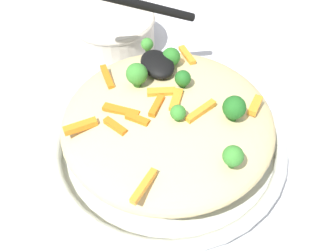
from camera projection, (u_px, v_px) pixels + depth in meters
The scene contains 24 objects.
ground_plane at pixel (168, 155), 0.54m from camera, with size 2.40×2.40×0.00m, color silver.
serving_bowl at pixel (168, 146), 0.53m from camera, with size 0.31×0.31×0.04m.
pasta_mound at pixel (168, 122), 0.49m from camera, with size 0.26×0.26×0.06m, color #DBC689.
carrot_piece_0 at pixel (144, 186), 0.40m from camera, with size 0.04×0.01×0.01m, color orange.
carrot_piece_1 at pixel (80, 126), 0.45m from camera, with size 0.04×0.01×0.01m, color orange.
carrot_piece_2 at pixel (177, 103), 0.47m from camera, with size 0.03×0.01×0.01m, color orange.
carrot_piece_3 at pixel (201, 111), 0.46m from camera, with size 0.04×0.01×0.01m, color orange.
carrot_piece_4 at pixel (121, 111), 0.46m from camera, with size 0.04×0.01×0.01m, color orange.
carrot_piece_5 at pixel (115, 127), 0.45m from camera, with size 0.03×0.01×0.01m, color orange.
carrot_piece_6 at pixel (107, 77), 0.51m from camera, with size 0.04×0.01×0.01m, color orange.
carrot_piece_7 at pixel (158, 108), 0.46m from camera, with size 0.03×0.01×0.01m, color orange.
carrot_piece_8 at pixel (187, 55), 0.54m from camera, with size 0.04×0.01×0.01m, color orange.
carrot_piece_9 at pixel (137, 119), 0.45m from camera, with size 0.03×0.01×0.01m, color orange.
carrot_piece_10 at pixel (255, 105), 0.47m from camera, with size 0.03×0.01×0.01m, color orange.
carrot_piece_11 at pixel (158, 93), 0.48m from camera, with size 0.03×0.01×0.01m, color orange.
broccoli_floret_0 at pixel (147, 44), 0.54m from camera, with size 0.02×0.02×0.02m.
broccoli_floret_1 at pixel (234, 108), 0.45m from camera, with size 0.03×0.03×0.03m.
broccoli_floret_2 at pixel (233, 156), 0.41m from camera, with size 0.02×0.02×0.03m.
broccoli_floret_3 at pixel (183, 79), 0.48m from camera, with size 0.02×0.02×0.02m.
broccoli_floret_4 at pixel (137, 74), 0.48m from camera, with size 0.03×0.03×0.03m.
broccoli_floret_5 at pixel (175, 114), 0.44m from camera, with size 0.02×0.02×0.02m.
broccoli_floret_6 at pixel (171, 57), 0.51m from camera, with size 0.02×0.02×0.03m.
serving_spoon at pixel (149, 40), 0.51m from camera, with size 0.12×0.17×0.09m.
companion_bowl at pixel (114, 31), 0.67m from camera, with size 0.14×0.14×0.06m.
Camera 1 is at (0.30, -0.14, 0.43)m, focal length 42.98 mm.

